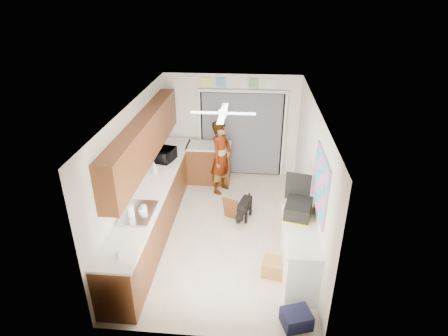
{
  "coord_description": "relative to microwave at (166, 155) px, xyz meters",
  "views": [
    {
      "loc": [
        0.56,
        -6.04,
        4.37
      ],
      "look_at": [
        0.0,
        0.4,
        1.15
      ],
      "focal_mm": 30.0,
      "sensor_mm": 36.0,
      "label": 1
    }
  ],
  "objects": [
    {
      "name": "door_trim_right",
      "position": [
        2.58,
        1.37,
        -0.02
      ],
      "size": [
        0.06,
        0.04,
        2.1
      ],
      "primitive_type": "cube",
      "color": "white",
      "rests_on": "wall_back"
    },
    {
      "name": "header_frame_0",
      "position": [
        0.71,
        1.4,
        1.23
      ],
      "size": [
        0.22,
        0.02,
        0.22
      ],
      "primitive_type": "cube",
      "color": "#E7F652",
      "rests_on": "wall_back"
    },
    {
      "name": "header_frame_3",
      "position": [
        1.81,
        1.4,
        1.23
      ],
      "size": [
        0.22,
        0.02,
        0.22
      ],
      "primitive_type": "cube",
      "color": "#6FA25C",
      "rests_on": "wall_back"
    },
    {
      "name": "dog",
      "position": [
        1.73,
        -0.64,
        -0.83
      ],
      "size": [
        0.42,
        0.67,
        0.49
      ],
      "primitive_type": "cube",
      "rotation": [
        0.0,
        0.0,
        -0.27
      ],
      "color": "black",
      "rests_on": "floor"
    },
    {
      "name": "right_counter_base",
      "position": [
        2.66,
        -2.27,
        -0.62
      ],
      "size": [
        0.5,
        1.4,
        0.9
      ],
      "primitive_type": "cube",
      "color": "white",
      "rests_on": "floor"
    },
    {
      "name": "ceiling_fan",
      "position": [
        1.31,
        -0.87,
        1.25
      ],
      "size": [
        1.14,
        1.14,
        0.24
      ],
      "primitive_type": "cube",
      "color": "white",
      "rests_on": "ceiling"
    },
    {
      "name": "jar_a",
      "position": [
        0.1,
        -2.03,
        -0.06
      ],
      "size": [
        0.13,
        0.13,
        0.14
      ],
      "primitive_type": "cylinder",
      "rotation": [
        0.0,
        0.0,
        -0.32
      ],
      "color": "silver",
      "rests_on": "left_countertop"
    },
    {
      "name": "right_counter_top",
      "position": [
        2.65,
        -2.27,
        -0.15
      ],
      "size": [
        0.54,
        1.44,
        0.04
      ],
      "primitive_type": "cube",
      "color": "white",
      "rests_on": "right_counter_base"
    },
    {
      "name": "route66_sign",
      "position": [
        0.36,
        1.4,
        1.23
      ],
      "size": [
        0.22,
        0.02,
        0.26
      ],
      "primitive_type": "cube",
      "color": "silver",
      "rests_on": "wall_back"
    },
    {
      "name": "upper_cabinets",
      "position": [
        -0.13,
        -0.87,
        0.73
      ],
      "size": [
        0.32,
        4.0,
        0.8
      ],
      "primitive_type": "cube",
      "color": "brown",
      "rests_on": "wall_left"
    },
    {
      "name": "floor",
      "position": [
        1.31,
        -1.07,
        -1.07
      ],
      "size": [
        5.0,
        5.0,
        0.0
      ],
      "primitive_type": "plane",
      "color": "#C1AF9B",
      "rests_on": "ground"
    },
    {
      "name": "wall_back",
      "position": [
        1.31,
        1.43,
        0.18
      ],
      "size": [
        3.2,
        0.0,
        3.2
      ],
      "primitive_type": "plane",
      "rotation": [
        1.57,
        0.0,
        0.0
      ],
      "color": "white",
      "rests_on": "ground"
    },
    {
      "name": "cup",
      "position": [
        0.07,
        -2.04,
        -0.08
      ],
      "size": [
        0.16,
        0.16,
        0.1
      ],
      "primitive_type": "imported",
      "rotation": [
        0.0,
        0.0,
        0.27
      ],
      "color": "white",
      "rests_on": "left_countertop"
    },
    {
      "name": "header_frame_4",
      "position": [
        2.21,
        1.4,
        1.23
      ],
      "size": [
        0.22,
        0.02,
        0.22
      ],
      "primitive_type": "cube",
      "color": "white",
      "rests_on": "wall_back"
    },
    {
      "name": "door_trim_left",
      "position": [
        0.54,
        1.37,
        -0.02
      ],
      "size": [
        0.06,
        0.04,
        2.1
      ],
      "primitive_type": "cube",
      "color": "white",
      "rests_on": "wall_back"
    },
    {
      "name": "abstract_painting",
      "position": [
        2.89,
        -2.07,
        0.58
      ],
      "size": [
        0.03,
        1.15,
        0.95
      ],
      "primitive_type": "cube",
      "color": "#F45ABE",
      "rests_on": "wall_right"
    },
    {
      "name": "jar_b",
      "position": [
        0.05,
        -3.16,
        -0.08
      ],
      "size": [
        0.09,
        0.09,
        0.1
      ],
      "primitive_type": "cylinder",
      "rotation": [
        0.0,
        0.0,
        0.37
      ],
      "color": "silver",
      "rests_on": "left_countertop"
    },
    {
      "name": "peninsula_top",
      "position": [
        0.81,
        0.93,
        -0.15
      ],
      "size": [
        1.04,
        0.64,
        0.04
      ],
      "primitive_type": "cube",
      "color": "white",
      "rests_on": "peninsula_base"
    },
    {
      "name": "back_opening_recess",
      "position": [
        1.56,
        1.4,
        -0.02
      ],
      "size": [
        2.0,
        0.06,
        2.1
      ],
      "primitive_type": "cube",
      "color": "black",
      "rests_on": "wall_back"
    },
    {
      "name": "left_countertop",
      "position": [
        0.02,
        -1.07,
        -0.15
      ],
      "size": [
        0.62,
        4.8,
        0.04
      ],
      "primitive_type": "cube",
      "color": "white",
      "rests_on": "left_base_cabinets"
    },
    {
      "name": "left_base_cabinets",
      "position": [
        0.01,
        -1.07,
        -0.62
      ],
      "size": [
        0.6,
        4.8,
        0.9
      ],
      "primitive_type": "cube",
      "color": "brown",
      "rests_on": "floor"
    },
    {
      "name": "navy_crate",
      "position": [
        2.56,
        -3.27,
        -0.95
      ],
      "size": [
        0.48,
        0.44,
        0.24
      ],
      "primitive_type": "cube",
      "rotation": [
        0.0,
        0.0,
        0.31
      ],
      "color": "#151936",
      "rests_on": "floor"
    },
    {
      "name": "cabinet_door_panel",
      "position": [
        1.45,
        -0.71,
        -0.82
      ],
      "size": [
        0.37,
        0.26,
        0.51
      ],
      "primitive_type": "cube",
      "rotation": [
        0.21,
        0.0,
        -0.43
      ],
      "color": "brown",
      "rests_on": "floor"
    },
    {
      "name": "suitcase_lid",
      "position": [
        2.63,
        -1.57,
        0.23
      ],
      "size": [
        0.42,
        0.12,
        0.5
      ],
      "primitive_type": "cube",
      "rotation": [
        0.0,
        0.0,
        -0.23
      ],
      "color": "black",
      "rests_on": "suitcase"
    },
    {
      "name": "paper_towel_roll",
      "position": [
        -0.07,
        -2.18,
        -0.02
      ],
      "size": [
        0.14,
        0.14,
        0.23
      ],
      "primitive_type": "cylinder",
      "rotation": [
        0.0,
        0.0,
        -0.39
      ],
      "color": "white",
      "rests_on": "left_countertop"
    },
    {
      "name": "sink_basin",
      "position": [
        0.02,
        -2.07,
        -0.12
      ],
      "size": [
        0.5,
        0.76,
        0.06
      ],
      "primitive_type": "cube",
      "color": "silver",
      "rests_on": "left_countertop"
    },
    {
      "name": "door_trim_head",
      "position": [
        1.56,
        1.37,
        1.05
      ],
      "size": [
        2.1,
        0.04,
        0.06
      ],
      "primitive_type": "cube",
      "color": "white",
      "rests_on": "wall_back"
    },
    {
      "name": "peninsula_base",
      "position": [
        0.81,
        0.93,
        -0.62
      ],
      "size": [
        1.0,
        0.6,
        0.9
      ],
      "primitive_type": "cube",
      "color": "brown",
      "rests_on": "floor"
    },
    {
      "name": "suitcase_rim",
      "position": [
        2.63,
        -1.86,
        -0.13
      ],
      "size": [
        0.56,
        0.66,
        0.02
      ],
      "primitive_type": "cube",
      "rotation": [
        0.0,
        0.0,
        -0.23
      ],
      "color": "yellow",
      "rests_on": "suitcase"
    },
    {
      "name": "man",
      "position": [
        1.14,
        0.46,
        -0.22
      ],
      "size": [
        0.63,
        0.73,
        1.7
      ],
      "primitive_type": "imported",
      "rotation": [
        0.0,
        0.0,
        1.14
      ],
      "color": "white",
      "rests_on": "floor"
    },
    {
      "name": "suitcase",
      "position": [
        2.63,
        -1.86,
        -0.02
      ],
      "size": [
        0.51,
        0.61,
        0.23
      ],
      "primitive_type": "cube",
      "rotation": [
        0.0,
        0.0,
        -0.23
      ],
      "color": "black",
      "rests_on": "right_counter_top"
    },
    {
      "name": "faucet",
      "position": [
        -0.17,
        -2.07,
        -0.02
      ],
      "size": [
        0.03,
        0.03,
        0.22
      ],
      "primitive_type": "cylinder",
      "color": "silver",
      "rests_on": "left_countertop"
    },
    {
      "name": "wall_right",
      "position": [
        2.91,
        -1.07,
        0.18
      ],
      "size": [
        0.0,
        5.0,
        5.0
      ],
      "primitive_type": "plane",
      "rotation": [
        1.57,
        0.0,
        -1.57
      ],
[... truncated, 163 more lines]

